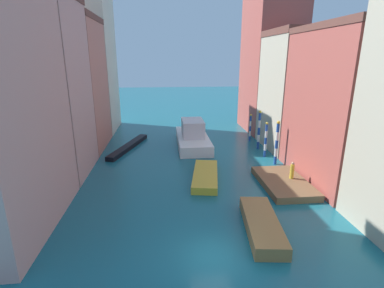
{
  "coord_description": "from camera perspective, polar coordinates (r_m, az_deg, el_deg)",
  "views": [
    {
      "loc": [
        -2.61,
        -14.17,
        11.19
      ],
      "look_at": [
        0.53,
        18.07,
        1.5
      ],
      "focal_mm": 27.17,
      "sensor_mm": 36.0,
      "label": 1
    }
  ],
  "objects": [
    {
      "name": "building_left_2",
      "position": [
        39.11,
        -22.32,
        10.76
      ],
      "size": [
        6.87,
        9.45,
        15.97
      ],
      "color": "#C6705B",
      "rests_on": "ground"
    },
    {
      "name": "vaporetto_white",
      "position": [
        38.24,
        0.13,
        1.47
      ],
      "size": [
        3.97,
        10.69,
        3.39
      ],
      "color": "white",
      "rests_on": "ground"
    },
    {
      "name": "person_on_dock",
      "position": [
        27.91,
        19.05,
        -5.0
      ],
      "size": [
        0.36,
        0.36,
        1.58
      ],
      "color": "gold",
      "rests_on": "waterfront_dock"
    },
    {
      "name": "gondola_black",
      "position": [
        37.98,
        -12.32,
        -0.46
      ],
      "size": [
        4.17,
        10.17,
        0.54
      ],
      "color": "black",
      "rests_on": "ground"
    },
    {
      "name": "mooring_pole_3",
      "position": [
        40.72,
        11.35,
        3.2
      ],
      "size": [
        0.28,
        0.28,
        3.81
      ],
      "color": "#1E479E",
      "rests_on": "ground"
    },
    {
      "name": "building_right_3",
      "position": [
        47.21,
        15.09,
        15.12
      ],
      "size": [
        6.87,
        10.4,
        20.74
      ],
      "color": "#B25147",
      "rests_on": "ground"
    },
    {
      "name": "motorboat_0",
      "position": [
        27.93,
        2.65,
        -6.23
      ],
      "size": [
        3.42,
        7.27,
        0.67
      ],
      "color": "gold",
      "rests_on": "ground"
    },
    {
      "name": "building_left_1",
      "position": [
        30.79,
        -26.91,
        9.62
      ],
      "size": [
        6.87,
        8.14,
        16.7
      ],
      "color": "tan",
      "rests_on": "ground"
    },
    {
      "name": "waterfront_dock",
      "position": [
        27.81,
        17.51,
        -7.23
      ],
      "size": [
        3.93,
        6.92,
        0.59
      ],
      "color": "brown",
      "rests_on": "ground"
    },
    {
      "name": "building_right_2",
      "position": [
        38.54,
        19.69,
        9.77
      ],
      "size": [
        6.87,
        8.79,
        14.39
      ],
      "color": "#BCB299",
      "rests_on": "ground"
    },
    {
      "name": "ground_plane",
      "position": [
        40.34,
        -1.64,
        0.54
      ],
      "size": [
        154.0,
        154.0,
        0.0
      ],
      "primitive_type": "plane",
      "color": "#196070"
    },
    {
      "name": "mooring_pole_2",
      "position": [
        37.37,
        13.01,
        2.8
      ],
      "size": [
        0.36,
        0.36,
        4.93
      ],
      "color": "#1E479E",
      "rests_on": "ground"
    },
    {
      "name": "mooring_pole_0",
      "position": [
        32.32,
        16.3,
        0.3
      ],
      "size": [
        0.36,
        0.36,
        4.83
      ],
      "color": "#1E479E",
      "rests_on": "ground"
    },
    {
      "name": "building_left_3",
      "position": [
        48.29,
        -19.52,
        15.86
      ],
      "size": [
        6.87,
        9.42,
        22.54
      ],
      "color": "beige",
      "rests_on": "ground"
    },
    {
      "name": "mooring_pole_1",
      "position": [
        34.58,
        14.27,
        0.92
      ],
      "size": [
        0.31,
        0.31,
        4.15
      ],
      "color": "#1E479E",
      "rests_on": "ground"
    },
    {
      "name": "motorboat_1",
      "position": [
        20.72,
        13.54,
        -15.14
      ],
      "size": [
        2.84,
        6.6,
        0.87
      ],
      "color": "olive",
      "rests_on": "ground"
    },
    {
      "name": "building_right_1",
      "position": [
        29.73,
        27.82,
        6.65
      ],
      "size": [
        6.87,
        11.34,
        13.98
      ],
      "color": "#B25147",
      "rests_on": "ground"
    }
  ]
}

